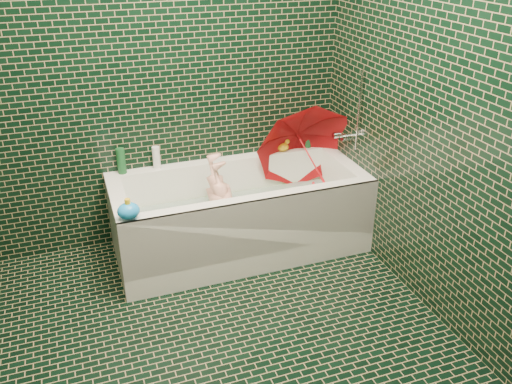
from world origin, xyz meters
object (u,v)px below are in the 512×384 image
object	(u,v)px
bathtub	(240,222)
rubber_duck	(284,146)
umbrella	(310,158)
bath_toy	(129,211)
child	(226,214)

from	to	relation	value
bathtub	rubber_duck	size ratio (longest dim) A/B	14.67
umbrella	bath_toy	world-z (taller)	umbrella
umbrella	rubber_duck	size ratio (longest dim) A/B	5.93
bathtub	child	distance (m)	0.15
bathtub	bath_toy	bearing A→B (deg)	-157.62
bathtub	child	bearing A→B (deg)	-166.47
rubber_duck	bath_toy	bearing A→B (deg)	-165.75
bathtub	child	xyz separation A→B (m)	(-0.11, -0.03, 0.10)
rubber_duck	child	bearing A→B (deg)	-161.21
umbrella	rubber_duck	xyz separation A→B (m)	(-0.10, 0.26, 0.00)
child	umbrella	bearing A→B (deg)	106.39
bathtub	bath_toy	world-z (taller)	bath_toy
child	bath_toy	distance (m)	0.78
child	rubber_duck	distance (m)	0.72
child	rubber_duck	size ratio (longest dim) A/B	7.05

